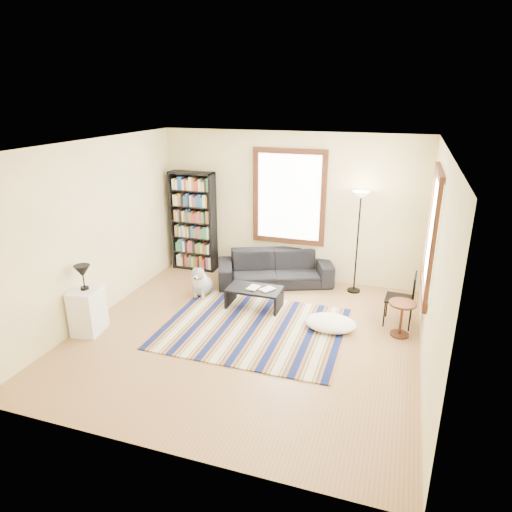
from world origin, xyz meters
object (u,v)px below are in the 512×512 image
(white_cabinet, at_px, (88,311))
(bookshelf, at_px, (194,222))
(dog, at_px, (202,280))
(coffee_table, at_px, (254,298))
(floor_cushion, at_px, (330,323))
(folding_chair, at_px, (399,299))
(floor_lamp, at_px, (357,243))
(side_table, at_px, (401,319))
(sofa, at_px, (275,268))

(white_cabinet, bearing_deg, bookshelf, 74.54)
(dog, bearing_deg, coffee_table, -17.06)
(floor_cushion, height_order, dog, dog)
(folding_chair, height_order, dog, folding_chair)
(dog, bearing_deg, white_cabinet, -126.52)
(bookshelf, distance_m, floor_lamp, 3.28)
(bookshelf, relative_size, floor_cushion, 2.52)
(side_table, bearing_deg, floor_cushion, -172.67)
(floor_cushion, relative_size, floor_lamp, 0.43)
(side_table, distance_m, folding_chair, 0.41)
(white_cabinet, relative_size, dog, 1.21)
(floor_cushion, distance_m, side_table, 1.05)
(sofa, distance_m, coffee_table, 1.12)
(sofa, height_order, white_cabinet, white_cabinet)
(folding_chair, bearing_deg, coffee_table, -172.36)
(bookshelf, distance_m, dog, 1.54)
(coffee_table, bearing_deg, white_cabinet, -143.70)
(sofa, relative_size, folding_chair, 2.48)
(sofa, relative_size, bookshelf, 1.07)
(bookshelf, bearing_deg, floor_lamp, -2.97)
(folding_chair, bearing_deg, sofa, 160.96)
(coffee_table, xyz_separation_m, dog, (-1.06, 0.22, 0.11))
(folding_chair, bearing_deg, floor_lamp, 130.90)
(bookshelf, relative_size, dog, 3.47)
(dog, bearing_deg, side_table, -12.54)
(side_table, xyz_separation_m, dog, (-3.43, 0.42, 0.02))
(sofa, xyz_separation_m, floor_cushion, (1.31, -1.45, -0.21))
(coffee_table, bearing_deg, floor_lamp, 38.66)
(floor_lamp, bearing_deg, floor_cushion, -96.36)
(floor_cushion, xyz_separation_m, folding_chair, (0.97, 0.50, 0.33))
(sofa, relative_size, dog, 3.69)
(white_cabinet, bearing_deg, floor_lamp, 29.04)
(sofa, bearing_deg, dog, -163.25)
(white_cabinet, bearing_deg, coffee_table, 28.04)
(floor_lamp, distance_m, folding_chair, 1.41)
(coffee_table, bearing_deg, sofa, 88.14)
(sofa, height_order, coffee_table, sofa)
(sofa, distance_m, dog, 1.42)
(folding_chair, bearing_deg, floor_cushion, -149.17)
(floor_cushion, distance_m, white_cabinet, 3.70)
(bookshelf, distance_m, coffee_table, 2.38)
(sofa, distance_m, floor_lamp, 1.61)
(bookshelf, xyz_separation_m, coffee_table, (1.76, -1.39, -0.82))
(coffee_table, xyz_separation_m, floor_lamp, (1.52, 1.22, 0.75))
(folding_chair, xyz_separation_m, dog, (-3.38, 0.05, -0.14))
(sofa, xyz_separation_m, folding_chair, (2.29, -0.95, 0.12))
(floor_lamp, distance_m, dog, 2.84)
(coffee_table, distance_m, white_cabinet, 2.65)
(floor_cushion, height_order, floor_lamp, floor_lamp)
(sofa, distance_m, white_cabinet, 3.44)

